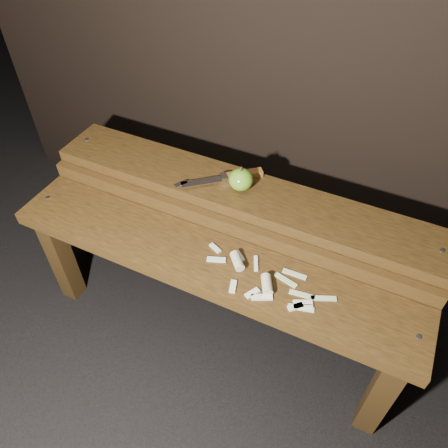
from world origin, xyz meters
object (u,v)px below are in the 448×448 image
at_px(bench_rear_tier, 239,210).
at_px(bench_front_tier, 205,275).
at_px(apple, 241,179).
at_px(knife, 233,177).

bearing_deg(bench_rear_tier, bench_front_tier, -90.00).
xyz_separation_m(apple, knife, (-0.03, 0.03, -0.02)).
bearing_deg(knife, bench_rear_tier, -41.11).
distance_m(bench_rear_tier, apple, 0.12).
xyz_separation_m(bench_front_tier, knife, (-0.03, 0.26, 0.16)).
bearing_deg(apple, knife, 143.80).
height_order(bench_front_tier, bench_rear_tier, bench_rear_tier).
relative_size(bench_front_tier, knife, 5.51).
relative_size(bench_rear_tier, apple, 15.76).
height_order(bench_front_tier, knife, knife).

